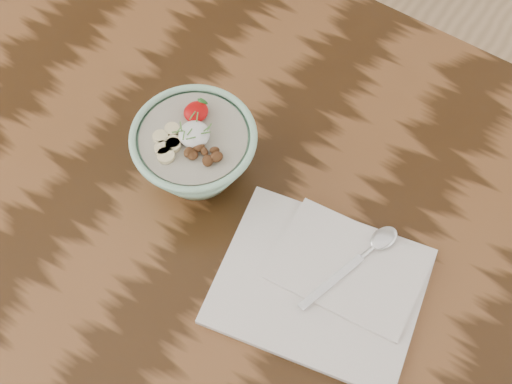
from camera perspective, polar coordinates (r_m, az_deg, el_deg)
table at (r=110.98cm, az=-1.38°, el=-3.00°), size 160.00×90.00×75.00cm
breakfast_bowl at (r=100.31cm, az=-4.90°, el=3.30°), size 17.54×17.54×11.58cm
napkin at (r=97.20cm, az=5.59°, el=-7.18°), size 30.58×26.50×1.66cm
spoon at (r=98.40cm, az=9.18°, el=-4.52°), size 7.02×17.45×0.92cm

